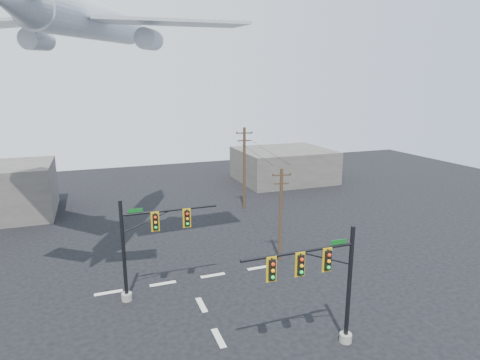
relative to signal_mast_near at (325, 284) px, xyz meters
name	(u,v)px	position (x,y,z in m)	size (l,w,h in m)	color
lane_markings	(212,326)	(-5.31, 4.32, -4.10)	(14.00, 21.20, 0.01)	silver
signal_mast_near	(325,284)	(0.00, 0.00, 0.00)	(7.04, 0.80, 7.26)	gray
signal_mast_far	(145,246)	(-8.66, 9.41, -0.15)	(7.07, 0.81, 7.37)	gray
utility_pole_a	(281,213)	(3.01, 11.82, 0.15)	(1.62, 0.43, 8.13)	#442F1D
utility_pole_b	(244,167)	(5.48, 27.06, 1.13)	(2.01, 0.55, 10.02)	#442F1D
power_lines	(260,151)	(4.25, 19.44, 4.31)	(4.13, 15.24, 0.03)	black
airliner	(93,22)	(-10.76, 17.06, 15.51)	(22.54, 24.57, 6.90)	silver
building_right	(283,165)	(16.69, 38.99, -1.61)	(14.00, 12.00, 5.00)	#605C55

